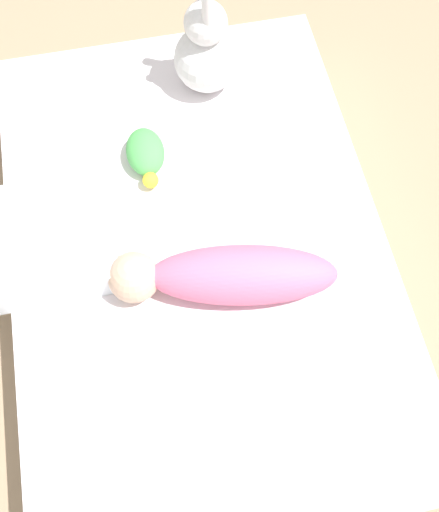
{
  "coord_description": "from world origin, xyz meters",
  "views": [
    {
      "loc": [
        0.72,
        -0.09,
        1.68
      ],
      "look_at": [
        0.07,
        0.05,
        0.28
      ],
      "focal_mm": 42.0,
      "sensor_mm": 36.0,
      "label": 1
    }
  ],
  "objects_px": {
    "swaddled_baby": "(224,275)",
    "bunny_plush": "(206,51)",
    "pillow": "(46,241)",
    "turtle_plush": "(146,154)"
  },
  "relations": [
    {
      "from": "pillow",
      "to": "turtle_plush",
      "type": "bearing_deg",
      "value": 127.69
    },
    {
      "from": "pillow",
      "to": "bunny_plush",
      "type": "distance_m",
      "value": 0.72
    },
    {
      "from": "swaddled_baby",
      "to": "turtle_plush",
      "type": "height_order",
      "value": "swaddled_baby"
    },
    {
      "from": "pillow",
      "to": "bunny_plush",
      "type": "bearing_deg",
      "value": 132.79
    },
    {
      "from": "pillow",
      "to": "swaddled_baby",
      "type": "bearing_deg",
      "value": 65.48
    },
    {
      "from": "swaddled_baby",
      "to": "bunny_plush",
      "type": "height_order",
      "value": "bunny_plush"
    },
    {
      "from": "bunny_plush",
      "to": "swaddled_baby",
      "type": "bearing_deg",
      "value": -7.54
    },
    {
      "from": "pillow",
      "to": "turtle_plush",
      "type": "relative_size",
      "value": 1.87
    },
    {
      "from": "pillow",
      "to": "turtle_plush",
      "type": "distance_m",
      "value": 0.37
    },
    {
      "from": "bunny_plush",
      "to": "turtle_plush",
      "type": "distance_m",
      "value": 0.35
    }
  ]
}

